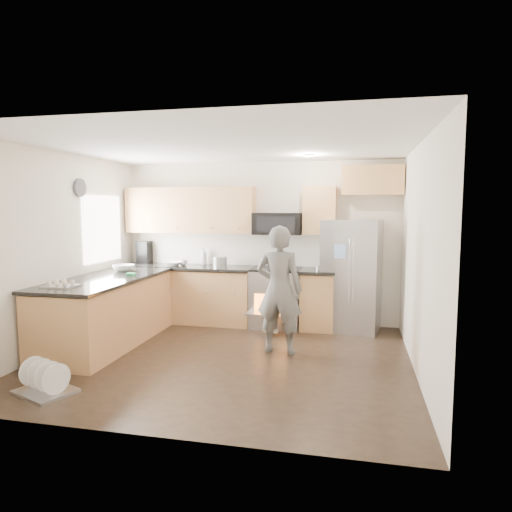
% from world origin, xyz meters
% --- Properties ---
extents(ground, '(4.50, 4.50, 0.00)m').
position_xyz_m(ground, '(0.00, 0.00, 0.00)').
color(ground, black).
rests_on(ground, ground).
extents(room_shell, '(4.54, 4.04, 2.62)m').
position_xyz_m(room_shell, '(-0.04, 0.02, 1.67)').
color(room_shell, white).
rests_on(room_shell, ground).
extents(back_cabinet_run, '(4.45, 0.64, 2.50)m').
position_xyz_m(back_cabinet_run, '(-0.59, 1.75, 0.96)').
color(back_cabinet_run, '#C6814F').
rests_on(back_cabinet_run, ground).
extents(peninsula, '(0.96, 2.36, 1.02)m').
position_xyz_m(peninsula, '(-1.75, 0.25, 0.46)').
color(peninsula, '#C6814F').
rests_on(peninsula, ground).
extents(stove_range, '(0.76, 0.97, 1.79)m').
position_xyz_m(stove_range, '(0.35, 1.69, 0.68)').
color(stove_range, '#B7B7BC').
rests_on(stove_range, ground).
extents(refrigerator, '(0.93, 0.78, 1.69)m').
position_xyz_m(refrigerator, '(1.50, 1.70, 0.85)').
color(refrigerator, '#B7B7BC').
rests_on(refrigerator, ground).
extents(person, '(0.64, 0.45, 1.65)m').
position_xyz_m(person, '(0.61, 0.39, 0.82)').
color(person, slate).
rests_on(person, ground).
extents(dish_rack, '(0.67, 0.61, 0.34)m').
position_xyz_m(dish_rack, '(-1.48, -1.41, 0.09)').
color(dish_rack, '#B7B7BC').
rests_on(dish_rack, ground).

